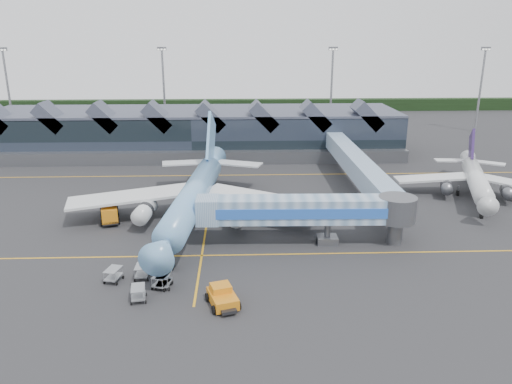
{
  "coord_description": "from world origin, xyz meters",
  "views": [
    {
      "loc": [
        4.56,
        -63.79,
        25.93
      ],
      "look_at": [
        6.99,
        1.62,
        5.0
      ],
      "focal_mm": 35.0,
      "sensor_mm": 36.0,
      "label": 1
    }
  ],
  "objects_px": {
    "main_airliner": "(195,193)",
    "regional_jet": "(476,178)",
    "jet_bridge": "(319,211)",
    "pushback_tug": "(223,297)",
    "fuel_truck": "(109,208)"
  },
  "relations": [
    {
      "from": "main_airliner",
      "to": "regional_jet",
      "type": "xyz_separation_m",
      "value": [
        45.24,
        9.32,
        -0.95
      ]
    },
    {
      "from": "regional_jet",
      "to": "jet_bridge",
      "type": "xyz_separation_m",
      "value": [
        -28.91,
        -18.4,
        1.31
      ]
    },
    {
      "from": "regional_jet",
      "to": "pushback_tug",
      "type": "xyz_separation_m",
      "value": [
        -40.78,
        -33.25,
        -2.25
      ]
    },
    {
      "from": "regional_jet",
      "to": "pushback_tug",
      "type": "height_order",
      "value": "regional_jet"
    },
    {
      "from": "regional_jet",
      "to": "fuel_truck",
      "type": "relative_size",
      "value": 3.2
    },
    {
      "from": "pushback_tug",
      "to": "main_airliner",
      "type": "bearing_deg",
      "value": 83.21
    },
    {
      "from": "jet_bridge",
      "to": "pushback_tug",
      "type": "height_order",
      "value": "jet_bridge"
    },
    {
      "from": "main_airliner",
      "to": "jet_bridge",
      "type": "height_order",
      "value": "main_airliner"
    },
    {
      "from": "fuel_truck",
      "to": "jet_bridge",
      "type": "bearing_deg",
      "value": -34.42
    },
    {
      "from": "fuel_truck",
      "to": "pushback_tug",
      "type": "relative_size",
      "value": 1.82
    },
    {
      "from": "regional_jet",
      "to": "pushback_tug",
      "type": "relative_size",
      "value": 5.83
    },
    {
      "from": "main_airliner",
      "to": "pushback_tug",
      "type": "height_order",
      "value": "main_airliner"
    },
    {
      "from": "jet_bridge",
      "to": "fuel_truck",
      "type": "bearing_deg",
      "value": 161.64
    },
    {
      "from": "jet_bridge",
      "to": "fuel_truck",
      "type": "height_order",
      "value": "jet_bridge"
    },
    {
      "from": "jet_bridge",
      "to": "fuel_truck",
      "type": "relative_size",
      "value": 3.19
    }
  ]
}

